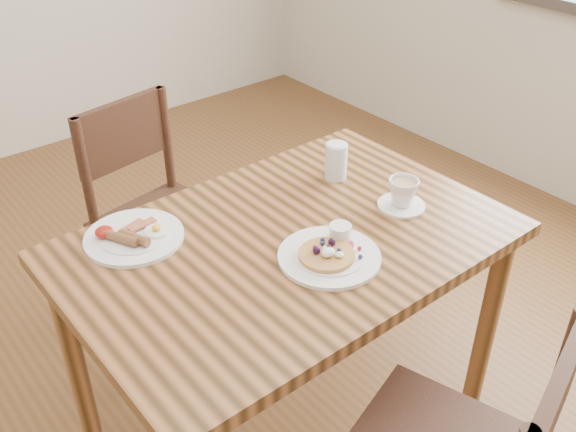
% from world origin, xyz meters
% --- Properties ---
extents(ground, '(5.00, 5.00, 0.00)m').
position_xyz_m(ground, '(0.00, 0.00, 0.00)').
color(ground, brown).
rests_on(ground, ground).
extents(dining_table, '(1.20, 0.80, 0.75)m').
position_xyz_m(dining_table, '(0.00, 0.00, 0.65)').
color(dining_table, brown).
rests_on(dining_table, ground).
extents(chair_far, '(0.48, 0.48, 0.88)m').
position_xyz_m(chair_far, '(-0.04, 0.72, 0.49)').
color(chair_far, '#402117').
rests_on(chair_far, ground).
extents(pancake_plate, '(0.27, 0.27, 0.06)m').
position_xyz_m(pancake_plate, '(0.03, -0.14, 0.76)').
color(pancake_plate, white).
rests_on(pancake_plate, dining_table).
extents(breakfast_plate, '(0.27, 0.27, 0.04)m').
position_xyz_m(breakfast_plate, '(-0.33, 0.26, 0.76)').
color(breakfast_plate, white).
rests_on(breakfast_plate, dining_table).
extents(teacup_saucer, '(0.14, 0.14, 0.09)m').
position_xyz_m(teacup_saucer, '(0.36, -0.09, 0.79)').
color(teacup_saucer, white).
rests_on(teacup_saucer, dining_table).
extents(water_glass, '(0.07, 0.07, 0.12)m').
position_xyz_m(water_glass, '(0.33, 0.16, 0.81)').
color(water_glass, silver).
rests_on(water_glass, dining_table).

